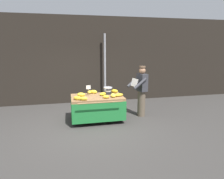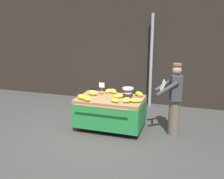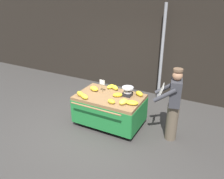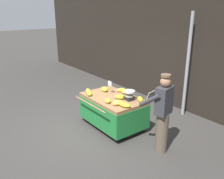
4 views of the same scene
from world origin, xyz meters
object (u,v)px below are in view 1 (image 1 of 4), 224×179
(banana_bunch_3, at_px, (106,97))
(vendor_person, at_px, (141,91))
(banana_bunch_8, at_px, (94,92))
(banana_bunch_4, at_px, (90,92))
(banana_cart, at_px, (97,103))
(price_sign, at_px, (88,88))
(banana_bunch_7, at_px, (113,95))
(banana_bunch_2, at_px, (119,95))
(street_pole, at_px, (105,69))
(banana_bunch_1, at_px, (83,98))
(weighing_scale, at_px, (108,91))
(banana_bunch_9, at_px, (103,94))
(banana_bunch_5, at_px, (114,91))
(banana_bunch_6, at_px, (81,94))
(banana_bunch_0, at_px, (77,98))

(banana_bunch_3, xyz_separation_m, vendor_person, (1.30, 0.45, 0.02))
(banana_bunch_8, bearing_deg, banana_bunch_4, 166.65)
(banana_cart, relative_size, banana_bunch_8, 7.00)
(price_sign, height_order, banana_bunch_7, price_sign)
(banana_bunch_2, xyz_separation_m, banana_bunch_8, (-0.72, 0.56, 0.01))
(street_pole, relative_size, banana_bunch_1, 11.84)
(weighing_scale, height_order, banana_bunch_4, weighing_scale)
(banana_bunch_8, relative_size, vendor_person, 0.14)
(street_pole, height_order, price_sign, street_pole)
(banana_bunch_2, height_order, banana_bunch_3, banana_bunch_3)
(banana_bunch_7, bearing_deg, banana_bunch_4, 135.82)
(street_pole, height_order, banana_bunch_9, street_pole)
(banana_bunch_1, distance_m, banana_bunch_5, 1.33)
(banana_bunch_1, bearing_deg, banana_bunch_6, 93.89)
(weighing_scale, xyz_separation_m, banana_bunch_7, (0.08, -0.43, -0.06))
(weighing_scale, distance_m, banana_bunch_0, 1.16)
(street_pole, relative_size, banana_bunch_2, 9.93)
(banana_bunch_3, bearing_deg, banana_bunch_4, 119.04)
(banana_bunch_3, xyz_separation_m, banana_bunch_4, (-0.42, 0.75, -0.00))
(banana_cart, relative_size, vendor_person, 0.95)
(banana_bunch_3, relative_size, banana_bunch_5, 0.86)
(banana_bunch_5, bearing_deg, price_sign, -165.01)
(price_sign, bearing_deg, banana_bunch_5, 14.99)
(banana_bunch_2, distance_m, banana_bunch_5, 0.50)
(banana_bunch_8, bearing_deg, street_pole, 67.65)
(banana_bunch_0, xyz_separation_m, banana_bunch_5, (1.27, 0.68, 0.00))
(banana_bunch_0, bearing_deg, banana_bunch_7, 6.10)
(banana_bunch_1, distance_m, banana_bunch_3, 0.69)
(weighing_scale, height_order, price_sign, price_sign)
(banana_bunch_3, bearing_deg, street_pole, 80.24)
(banana_bunch_0, height_order, banana_bunch_8, same)
(banana_bunch_0, relative_size, banana_bunch_1, 0.98)
(banana_bunch_9, xyz_separation_m, vendor_person, (1.33, 0.07, 0.02))
(banana_bunch_2, bearing_deg, vendor_person, 18.75)
(banana_bunch_1, height_order, banana_bunch_6, banana_bunch_6)
(banana_bunch_1, height_order, vendor_person, vendor_person)
(banana_bunch_1, distance_m, banana_bunch_2, 1.15)
(banana_bunch_5, relative_size, banana_bunch_6, 0.92)
(vendor_person, bearing_deg, banana_bunch_4, 170.16)
(banana_bunch_2, bearing_deg, weighing_scale, 126.52)
(banana_bunch_0, relative_size, banana_bunch_2, 0.82)
(banana_bunch_5, xyz_separation_m, banana_bunch_9, (-0.45, -0.28, -0.01))
(banana_bunch_7, xyz_separation_m, banana_bunch_9, (-0.28, 0.28, -0.01))
(banana_bunch_0, bearing_deg, banana_bunch_8, 51.96)
(banana_bunch_0, distance_m, banana_bunch_1, 0.18)
(banana_bunch_4, bearing_deg, banana_bunch_8, -13.35)
(banana_bunch_0, bearing_deg, banana_bunch_6, 72.57)
(banana_cart, height_order, banana_bunch_3, banana_bunch_3)
(banana_bunch_0, bearing_deg, street_pole, 62.36)
(banana_bunch_6, distance_m, banana_bunch_8, 0.53)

